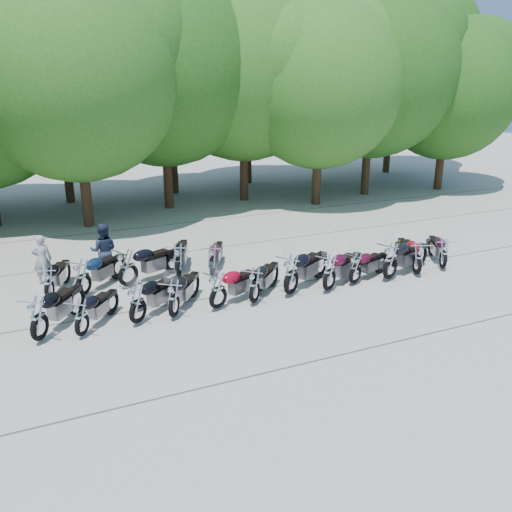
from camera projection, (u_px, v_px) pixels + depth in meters
name	position (u px, v px, depth m)	size (l,w,h in m)	color
ground	(278.00, 308.00, 15.26)	(90.00, 90.00, 0.00)	#A19B92
tree_3	(74.00, 73.00, 21.55)	(8.70, 8.70, 10.67)	#3A2614
tree_4	(162.00, 66.00, 24.65)	(9.13, 9.13, 11.20)	#3A2614
tree_5	(243.00, 67.00, 26.36)	(9.04, 9.04, 11.10)	#3A2614
tree_6	(320.00, 84.00, 25.69)	(8.00, 8.00, 9.82)	#3A2614
tree_7	(372.00, 72.00, 27.77)	(8.79, 8.79, 10.79)	#3A2614
tree_8	(448.00, 89.00, 29.37)	(7.53, 7.53, 9.25)	#3A2614
tree_11	(59.00, 91.00, 26.22)	(7.56, 7.56, 9.28)	#3A2614
tree_12	(170.00, 85.00, 28.36)	(7.88, 7.88, 9.67)	#3A2614
tree_13	(248.00, 78.00, 31.03)	(8.31, 8.31, 10.20)	#3A2614
tree_14	(320.00, 82.00, 31.47)	(8.02, 8.02, 9.84)	#3A2614
tree_15	(394.00, 61.00, 34.20)	(9.67, 9.67, 11.86)	#3A2614
motorcycle_0	(38.00, 317.00, 13.13)	(0.73, 2.40, 1.35)	black
motorcycle_1	(81.00, 316.00, 13.40)	(0.62, 2.03, 1.15)	black
motorcycle_2	(137.00, 302.00, 14.06)	(0.70, 2.30, 1.30)	black
motorcycle_3	(174.00, 297.00, 14.42)	(0.67, 2.21, 1.25)	black
motorcycle_4	(218.00, 289.00, 14.94)	(0.69, 2.26, 1.28)	maroon
motorcycle_5	(255.00, 284.00, 15.32)	(0.67, 2.20, 1.24)	black
motorcycle_6	(291.00, 273.00, 15.87)	(0.78, 2.57, 1.45)	black
motorcycle_7	(330.00, 272.00, 16.17)	(0.72, 2.37, 1.34)	#3C081D
motorcycle_8	(356.00, 267.00, 16.77)	(0.63, 2.07, 1.17)	#3D081A
motorcycle_9	(391.00, 260.00, 17.07)	(0.77, 2.52, 1.42)	black
motorcycle_10	(418.00, 257.00, 17.52)	(0.70, 2.29, 1.29)	#9C0518
motorcycle_11	(444.00, 253.00, 18.07)	(0.65, 2.15, 1.21)	#3A081D
motorcycle_12	(49.00, 282.00, 15.49)	(0.66, 2.16, 1.22)	black
motorcycle_13	(83.00, 276.00, 15.80)	(0.71, 2.35, 1.33)	#0D1F3B
motorcycle_14	(128.00, 266.00, 16.51)	(0.76, 2.48, 1.40)	black
motorcycle_15	(178.00, 260.00, 17.17)	(0.72, 2.37, 1.34)	black
motorcycle_16	(212.00, 259.00, 17.50)	(0.64, 2.10, 1.18)	#3A081C
rider_0	(42.00, 260.00, 16.83)	(0.58, 0.38, 1.60)	#97979A
rider_1	(104.00, 251.00, 17.35)	(0.87, 0.68, 1.79)	#1F2A42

